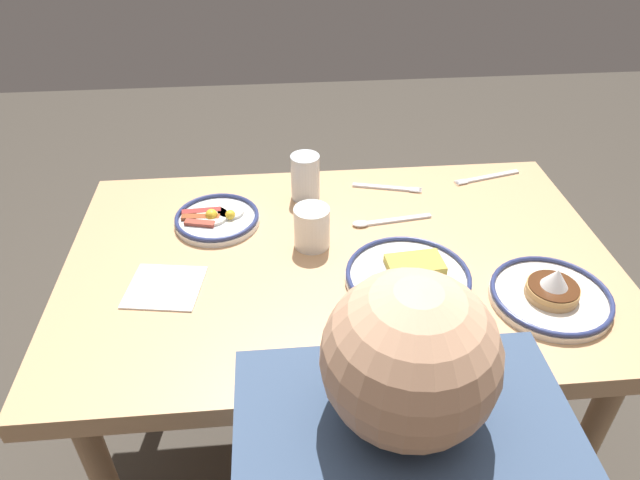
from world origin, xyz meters
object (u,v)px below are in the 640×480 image
at_px(plate_center_pancakes, 551,294).
at_px(fork_near, 387,188).
at_px(fork_far, 487,177).
at_px(paper_napkin, 165,287).
at_px(drinking_glass, 305,179).
at_px(tea_spoon, 381,222).
at_px(butter_knife, 390,363).
at_px(plate_near_main, 217,218).
at_px(plate_far_companion, 407,276).
at_px(coffee_mug, 312,226).

bearing_deg(plate_center_pancakes, fork_near, -61.80).
bearing_deg(fork_far, plate_center_pancakes, 86.20).
distance_m(plate_center_pancakes, paper_napkin, 0.79).
bearing_deg(paper_napkin, drinking_glass, -134.02).
bearing_deg(paper_napkin, plate_center_pancakes, 171.93).
bearing_deg(tea_spoon, fork_near, -106.10).
xyz_separation_m(plate_center_pancakes, paper_napkin, (0.78, -0.11, -0.02)).
xyz_separation_m(plate_center_pancakes, butter_knife, (0.36, 0.14, -0.01)).
height_order(paper_napkin, fork_near, fork_near).
xyz_separation_m(butter_knife, tea_spoon, (-0.06, -0.44, 0.00)).
distance_m(plate_center_pancakes, fork_near, 0.52).
height_order(plate_near_main, plate_far_companion, plate_far_companion).
height_order(plate_center_pancakes, fork_near, plate_center_pancakes).
relative_size(coffee_mug, tea_spoon, 0.58).
distance_m(plate_far_companion, fork_near, 0.38).
distance_m(plate_near_main, plate_center_pancakes, 0.77).
bearing_deg(plate_center_pancakes, plate_far_companion, -17.11).
relative_size(plate_center_pancakes, fork_near, 1.34).
relative_size(plate_far_companion, drinking_glass, 2.24).
relative_size(butter_knife, tea_spoon, 1.19).
xyz_separation_m(coffee_mug, butter_knife, (-0.11, 0.37, -0.05)).
relative_size(plate_near_main, butter_knife, 0.87).
bearing_deg(plate_center_pancakes, drinking_glass, -43.37).
xyz_separation_m(fork_near, fork_far, (-0.28, -0.03, -0.00)).
relative_size(plate_near_main, drinking_glass, 1.72).
distance_m(plate_center_pancakes, coffee_mug, 0.52).
xyz_separation_m(plate_near_main, coffee_mug, (-0.22, 0.11, 0.04)).
xyz_separation_m(coffee_mug, fork_far, (-0.50, -0.26, -0.05)).
height_order(plate_far_companion, paper_napkin, plate_far_companion).
height_order(plate_near_main, butter_knife, plate_near_main).
relative_size(fork_near, butter_knife, 0.77).
xyz_separation_m(plate_center_pancakes, tea_spoon, (0.29, -0.31, -0.01)).
height_order(coffee_mug, butter_knife, coffee_mug).
xyz_separation_m(coffee_mug, fork_near, (-0.22, -0.23, -0.05)).
bearing_deg(fork_near, paper_napkin, 33.15).
height_order(fork_far, butter_knife, same).
bearing_deg(plate_center_pancakes, paper_napkin, -8.07).
height_order(coffee_mug, fork_near, coffee_mug).
relative_size(plate_far_companion, paper_napkin, 1.78).
distance_m(butter_knife, tea_spoon, 0.45).
relative_size(fork_far, butter_knife, 0.82).
bearing_deg(fork_near, fork_far, -174.01).
bearing_deg(fork_near, coffee_mug, 45.92).
distance_m(plate_center_pancakes, drinking_glass, 0.64).
height_order(coffee_mug, tea_spoon, coffee_mug).
bearing_deg(plate_near_main, plate_center_pancakes, 153.55).
bearing_deg(fork_far, plate_near_main, 11.67).
distance_m(paper_napkin, butter_knife, 0.50).
distance_m(drinking_glass, paper_napkin, 0.46).
relative_size(plate_center_pancakes, coffee_mug, 2.11).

